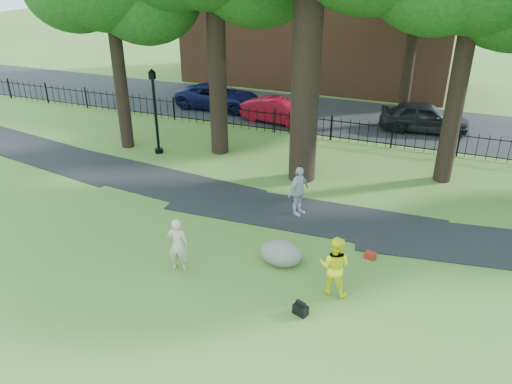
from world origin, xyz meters
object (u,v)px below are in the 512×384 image
at_px(boulder, 281,252).
at_px(lamppost, 156,113).
at_px(man, 335,266).
at_px(red_sedan, 277,111).
at_px(woman, 178,244).

relative_size(boulder, lamppost, 0.33).
bearing_deg(man, red_sedan, -63.97).
distance_m(woman, lamppost, 9.82).
distance_m(woman, man, 4.62).
bearing_deg(boulder, man, -25.78).
distance_m(man, boulder, 2.09).
bearing_deg(man, boulder, -25.03).
bearing_deg(woman, boulder, -165.41).
relative_size(woman, boulder, 1.30).
distance_m(woman, boulder, 3.15).
bearing_deg(man, woman, 7.64).
bearing_deg(red_sedan, woman, -163.98).
bearing_deg(boulder, lamppost, 141.96).
bearing_deg(lamppost, boulder, -41.89).
height_order(woman, boulder, woman).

